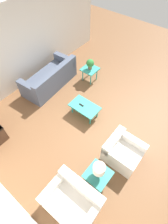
# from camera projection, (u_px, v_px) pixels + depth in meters

# --- Properties ---
(ground_plane) EXTENTS (14.00, 14.00, 0.00)m
(ground_plane) POSITION_uv_depth(u_px,v_px,m) (95.00, 120.00, 5.47)
(ground_plane) COLOR brown
(wall_right) EXTENTS (0.12, 7.20, 2.70)m
(wall_right) POSITION_uv_depth(u_px,v_px,m) (21.00, 47.00, 5.59)
(wall_right) COLOR white
(wall_right) RESTS_ON ground_plane
(sofa) EXTENTS (1.07, 2.11, 0.83)m
(sofa) POSITION_uv_depth(u_px,v_px,m) (50.00, 79.00, 6.20)
(sofa) COLOR #4C566B
(sofa) RESTS_ON ground_plane
(armchair) EXTENTS (0.88, 0.82, 0.68)m
(armchair) POSITION_uv_depth(u_px,v_px,m) (122.00, 152.00, 4.50)
(armchair) COLOR silver
(armchair) RESTS_ON ground_plane
(loveseat) EXTENTS (1.16, 0.90, 0.68)m
(loveseat) POSITION_uv_depth(u_px,v_px,m) (73.00, 201.00, 3.80)
(loveseat) COLOR silver
(loveseat) RESTS_ON ground_plane
(coffee_table) EXTENTS (0.90, 0.55, 0.39)m
(coffee_table) POSITION_uv_depth(u_px,v_px,m) (85.00, 107.00, 5.34)
(coffee_table) COLOR teal
(coffee_table) RESTS_ON ground_plane
(side_table_plant) EXTENTS (0.54, 0.54, 0.51)m
(side_table_plant) POSITION_uv_depth(u_px,v_px,m) (90.00, 70.00, 6.28)
(side_table_plant) COLOR teal
(side_table_plant) RESTS_ON ground_plane
(side_table_lamp) EXTENTS (0.54, 0.54, 0.51)m
(side_table_lamp) POSITION_uv_depth(u_px,v_px,m) (98.00, 175.00, 3.98)
(side_table_lamp) COLOR teal
(side_table_lamp) RESTS_ON ground_plane
(potted_plant) EXTENTS (0.27, 0.27, 0.38)m
(potted_plant) POSITION_uv_depth(u_px,v_px,m) (90.00, 63.00, 6.05)
(potted_plant) COLOR brown
(potted_plant) RESTS_ON side_table_plant
(table_lamp) EXTENTS (0.27, 0.27, 0.44)m
(table_lamp) POSITION_uv_depth(u_px,v_px,m) (99.00, 170.00, 3.69)
(table_lamp) COLOR #333333
(table_lamp) RESTS_ON side_table_lamp
(remote_control) EXTENTS (0.16, 0.04, 0.02)m
(remote_control) POSITION_uv_depth(u_px,v_px,m) (81.00, 105.00, 5.32)
(remote_control) COLOR black
(remote_control) RESTS_ON coffee_table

